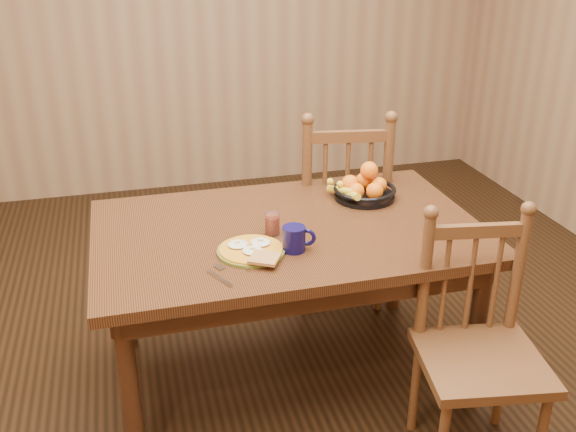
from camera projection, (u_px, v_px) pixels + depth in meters
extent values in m
cube|color=black|center=(288.00, 373.00, 2.99)|extent=(4.50, 5.00, 0.01)
cube|color=#876243|center=(199.00, 9.00, 4.64)|extent=(4.50, 0.01, 2.70)
cube|color=black|center=(288.00, 232.00, 2.69)|extent=(1.60, 1.00, 0.04)
cube|color=black|center=(266.00, 209.00, 3.09)|extent=(1.40, 0.04, 0.10)
cube|color=black|center=(317.00, 298.00, 2.35)|extent=(1.40, 0.04, 0.10)
cube|color=black|center=(442.00, 228.00, 2.89)|extent=(0.04, 0.84, 0.10)
cube|color=black|center=(114.00, 268.00, 2.55)|extent=(0.04, 0.84, 0.10)
cylinder|color=black|center=(130.00, 392.00, 2.33)|extent=(0.07, 0.07, 0.70)
cylinder|color=black|center=(476.00, 335.00, 2.66)|extent=(0.07, 0.07, 0.70)
cylinder|color=black|center=(124.00, 284.00, 3.03)|extent=(0.07, 0.07, 0.70)
cylinder|color=black|center=(397.00, 249.00, 3.36)|extent=(0.07, 0.07, 0.70)
cube|color=#4A2B16|center=(338.00, 212.00, 3.44)|extent=(0.56, 0.54, 0.04)
cylinder|color=#4A2B16|center=(365.00, 238.00, 3.73)|extent=(0.04, 0.04, 0.48)
cylinder|color=#4A2B16|center=(297.00, 241.00, 3.70)|extent=(0.04, 0.04, 0.48)
cylinder|color=#4A2B16|center=(380.00, 270.00, 3.39)|extent=(0.04, 0.04, 0.48)
cylinder|color=#4A2B16|center=(305.00, 273.00, 3.36)|extent=(0.04, 0.04, 0.48)
cylinder|color=#4A2B16|center=(387.00, 174.00, 3.14)|extent=(0.05, 0.05, 0.58)
cylinder|color=#4A2B16|center=(307.00, 177.00, 3.11)|extent=(0.05, 0.05, 0.58)
cylinder|color=#4A2B16|center=(347.00, 186.00, 3.15)|extent=(0.02, 0.02, 0.44)
cube|color=#4A2B16|center=(349.00, 137.00, 3.04)|extent=(0.40, 0.10, 0.06)
cube|color=#4A2B16|center=(482.00, 362.00, 2.34)|extent=(0.50, 0.49, 0.04)
cylinder|color=#4A2B16|center=(415.00, 386.00, 2.57)|extent=(0.04, 0.04, 0.43)
cylinder|color=#4A2B16|center=(502.00, 381.00, 2.60)|extent=(0.04, 0.04, 0.43)
cylinder|color=#4A2B16|center=(425.00, 276.00, 2.38)|extent=(0.04, 0.04, 0.52)
cylinder|color=#4A2B16|center=(518.00, 272.00, 2.42)|extent=(0.04, 0.04, 0.52)
cylinder|color=#4A2B16|center=(470.00, 286.00, 2.42)|extent=(0.02, 0.02, 0.40)
cube|color=#4A2B16|center=(477.00, 231.00, 2.33)|extent=(0.36, 0.09, 0.05)
cylinder|color=#59601E|center=(251.00, 251.00, 2.47)|extent=(0.26, 0.26, 0.01)
cylinder|color=orange|center=(251.00, 249.00, 2.47)|extent=(0.24, 0.24, 0.01)
ellipsoid|color=silver|center=(238.00, 244.00, 2.48)|extent=(0.08, 0.08, 0.01)
cube|color=#F2E08C|center=(238.00, 242.00, 2.48)|extent=(0.02, 0.02, 0.01)
ellipsoid|color=silver|center=(261.00, 242.00, 2.50)|extent=(0.08, 0.08, 0.01)
cube|color=#F2E08C|center=(261.00, 240.00, 2.49)|extent=(0.02, 0.02, 0.01)
ellipsoid|color=silver|center=(253.00, 250.00, 2.44)|extent=(0.08, 0.08, 0.01)
cube|color=#F2E08C|center=(252.00, 248.00, 2.43)|extent=(0.02, 0.02, 0.01)
cube|color=brown|center=(265.00, 258.00, 2.38)|extent=(0.14, 0.14, 0.01)
cube|color=silver|center=(220.00, 278.00, 2.28)|extent=(0.08, 0.14, 0.00)
cube|color=silver|center=(219.00, 267.00, 2.36)|extent=(0.04, 0.05, 0.00)
cube|color=silver|center=(244.00, 264.00, 2.38)|extent=(0.03, 0.12, 0.00)
ellipsoid|color=silver|center=(236.00, 255.00, 2.44)|extent=(0.03, 0.04, 0.01)
cylinder|color=#0C0A37|center=(294.00, 239.00, 2.47)|extent=(0.09, 0.09, 0.10)
torus|color=#0C0A37|center=(307.00, 237.00, 2.48)|extent=(0.07, 0.04, 0.07)
cylinder|color=black|center=(294.00, 228.00, 2.45)|extent=(0.08, 0.08, 0.00)
cylinder|color=silver|center=(272.00, 224.00, 2.60)|extent=(0.06, 0.06, 0.09)
cylinder|color=maroon|center=(272.00, 225.00, 2.61)|extent=(0.05, 0.05, 0.07)
cylinder|color=black|center=(364.00, 196.00, 2.96)|extent=(0.28, 0.28, 0.02)
torus|color=black|center=(365.00, 189.00, 2.95)|extent=(0.29, 0.29, 0.02)
cylinder|color=black|center=(364.00, 198.00, 2.96)|extent=(0.10, 0.10, 0.01)
sphere|color=orange|center=(379.00, 185.00, 2.96)|extent=(0.07, 0.07, 0.07)
sphere|color=orange|center=(364.00, 181.00, 3.00)|extent=(0.08, 0.08, 0.08)
sphere|color=orange|center=(350.00, 184.00, 2.96)|extent=(0.08, 0.08, 0.08)
sphere|color=orange|center=(356.00, 191.00, 2.89)|extent=(0.07, 0.07, 0.07)
sphere|color=orange|center=(375.00, 191.00, 2.89)|extent=(0.08, 0.08, 0.08)
sphere|color=orange|center=(369.00, 170.00, 2.95)|extent=(0.08, 0.08, 0.08)
cylinder|color=yellow|center=(349.00, 194.00, 2.89)|extent=(0.10, 0.17, 0.07)
cylinder|color=yellow|center=(341.00, 191.00, 2.93)|extent=(0.14, 0.15, 0.07)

